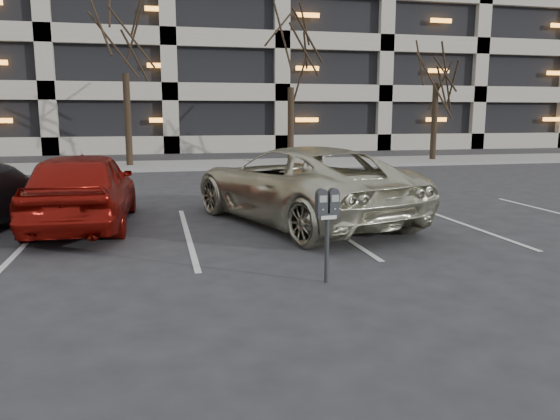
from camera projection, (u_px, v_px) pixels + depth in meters
name	position (u px, v px, depth m)	size (l,w,h in m)	color
ground	(289.00, 262.00, 8.34)	(140.00, 140.00, 0.00)	#28282B
sidewalk	(201.00, 165.00, 23.70)	(80.00, 4.00, 0.12)	gray
stall_lines	(188.00, 234.00, 10.24)	(16.90, 5.20, 0.00)	silver
parking_garage	(336.00, 21.00, 41.86)	(52.00, 20.00, 19.00)	black
tree_b	(123.00, 13.00, 21.97)	(3.80, 3.80, 8.63)	black
tree_c	(291.00, 39.00, 23.64)	(3.32, 3.32, 7.55)	black
tree_d	(438.00, 34.00, 25.10)	(3.58, 3.58, 8.14)	black
parking_meter	(327.00, 212.00, 7.18)	(0.33, 0.16, 1.25)	black
suv_silver	(299.00, 184.00, 11.36)	(4.34, 6.27, 1.60)	beige
car_red	(83.00, 188.00, 10.84)	(1.84, 4.57, 1.56)	maroon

